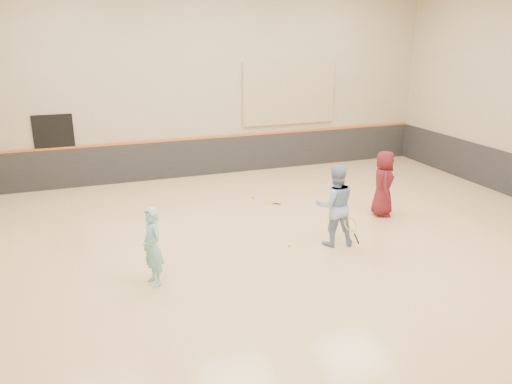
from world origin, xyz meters
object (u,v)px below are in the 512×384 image
object	(u,v)px
young_man	(383,183)
spare_racket	(269,202)
girl	(152,247)
instructor	(335,205)

from	to	relation	value
young_man	spare_racket	bearing A→B (deg)	79.91
girl	young_man	world-z (taller)	young_man
girl	young_man	xyz separation A→B (m)	(5.99, 1.71, 0.08)
instructor	young_man	world-z (taller)	instructor
young_man	spare_racket	world-z (taller)	young_man
instructor	spare_racket	xyz separation A→B (m)	(-0.35, 3.00, -0.86)
instructor	girl	bearing A→B (deg)	19.80
spare_racket	girl	bearing A→B (deg)	-136.04
girl	instructor	size ratio (longest dim) A/B	0.84
girl	young_man	distance (m)	6.23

